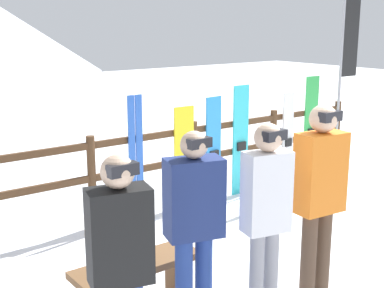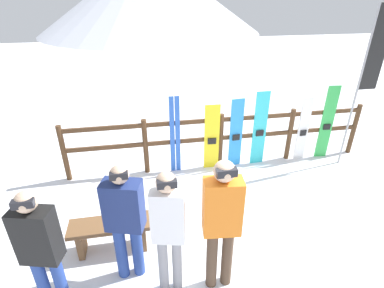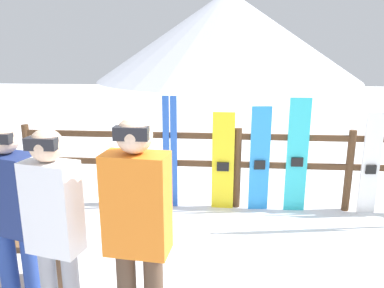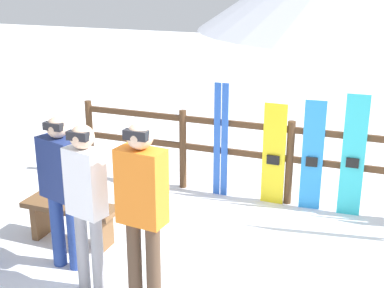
% 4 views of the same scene
% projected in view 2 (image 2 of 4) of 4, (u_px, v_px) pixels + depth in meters
% --- Properties ---
extents(ground_plane, '(40.00, 40.00, 0.00)m').
position_uv_depth(ground_plane, '(257.00, 239.00, 4.41)').
color(ground_plane, white).
extents(fence, '(6.09, 0.10, 1.13)m').
position_uv_depth(fence, '(221.00, 135.00, 5.97)').
color(fence, '#4C331E').
rests_on(fence, ground).
extents(bench, '(1.12, 0.36, 0.47)m').
position_uv_depth(bench, '(111.00, 230.00, 4.10)').
color(bench, brown).
rests_on(bench, ground).
extents(person_white, '(0.40, 0.28, 1.68)m').
position_uv_depth(person_white, '(168.00, 226.00, 3.24)').
color(person_white, gray).
rests_on(person_white, ground).
extents(person_navy, '(0.49, 0.36, 1.63)m').
position_uv_depth(person_navy, '(125.00, 217.00, 3.46)').
color(person_navy, navy).
rests_on(person_navy, ground).
extents(person_black, '(0.44, 0.31, 1.64)m').
position_uv_depth(person_black, '(40.00, 247.00, 3.03)').
color(person_black, navy).
rests_on(person_black, ground).
extents(person_orange, '(0.44, 0.27, 1.77)m').
position_uv_depth(person_orange, '(222.00, 218.00, 3.28)').
color(person_orange, '#4C3828').
rests_on(person_orange, ground).
extents(ski_pair_blue, '(0.19, 0.02, 1.57)m').
position_uv_depth(ski_pair_blue, '(175.00, 136.00, 5.72)').
color(ski_pair_blue, blue).
rests_on(ski_pair_blue, ground).
extents(snowboard_yellow, '(0.30, 0.06, 1.36)m').
position_uv_depth(snowboard_yellow, '(212.00, 138.00, 5.89)').
color(snowboard_yellow, yellow).
rests_on(snowboard_yellow, ground).
extents(snowboard_blue, '(0.27, 0.07, 1.44)m').
position_uv_depth(snowboard_blue, '(236.00, 134.00, 5.95)').
color(snowboard_blue, '#288CE0').
rests_on(snowboard_blue, ground).
extents(snowboard_cyan, '(0.28, 0.06, 1.56)m').
position_uv_depth(snowboard_cyan, '(260.00, 129.00, 6.00)').
color(snowboard_cyan, '#2DBFCC').
rests_on(snowboard_cyan, ground).
extents(snowboard_white, '(0.24, 0.07, 1.39)m').
position_uv_depth(snowboard_white, '(303.00, 130.00, 6.20)').
color(snowboard_white, white).
rests_on(snowboard_white, ground).
extents(snowboard_green, '(0.26, 0.07, 1.59)m').
position_uv_depth(snowboard_green, '(327.00, 123.00, 6.23)').
color(snowboard_green, green).
rests_on(snowboard_green, ground).
extents(rental_flag, '(0.40, 0.04, 3.08)m').
position_uv_depth(rental_flag, '(368.00, 68.00, 5.46)').
color(rental_flag, '#99999E').
rests_on(rental_flag, ground).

